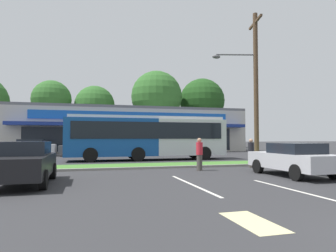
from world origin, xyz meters
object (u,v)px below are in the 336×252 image
at_px(car_0, 84,148).
at_px(pedestrian_near_bench, 251,153).
at_px(city_bus, 147,136).
at_px(car_1, 24,162).
at_px(car_3, 293,159).
at_px(car_2, 29,147).
at_px(pedestrian_by_pole, 199,154).
at_px(bus_stop_bench, 8,163).
at_px(utility_pole, 254,82).

height_order(car_0, pedestrian_near_bench, pedestrian_near_bench).
bearing_deg(city_bus, car_0, 124.65).
distance_m(city_bus, car_1, 12.22).
xyz_separation_m(city_bus, car_3, (4.25, -10.86, -1.02)).
relative_size(car_2, car_3, 1.10).
bearing_deg(car_1, car_2, -170.37).
bearing_deg(pedestrian_by_pole, bus_stop_bench, 123.95).
distance_m(car_1, car_2, 17.73).
bearing_deg(car_1, utility_pole, 113.71).
xyz_separation_m(utility_pole, car_2, (-15.57, 11.94, -4.49)).
height_order(city_bus, car_3, city_bus).
bearing_deg(car_2, pedestrian_by_pole, 125.33).
distance_m(bus_stop_bench, car_0, 13.98).
xyz_separation_m(city_bus, car_2, (-9.45, 7.17, -0.97)).
bearing_deg(pedestrian_by_pole, utility_pole, -19.75).
height_order(utility_pole, car_1, utility_pole).
bearing_deg(pedestrian_near_bench, utility_pole, 123.29).
height_order(car_3, pedestrian_near_bench, pedestrian_near_bench).
relative_size(car_2, pedestrian_by_pole, 2.85).
relative_size(car_2, pedestrian_near_bench, 2.92).
bearing_deg(utility_pole, car_2, 142.52).
relative_size(utility_pole, car_1, 2.37).
height_order(utility_pole, car_2, utility_pole).
distance_m(car_2, pedestrian_near_bench, 19.93).
height_order(utility_pole, bus_stop_bench, utility_pole).
relative_size(utility_pole, pedestrian_near_bench, 6.16).
relative_size(city_bus, car_2, 2.53).
height_order(car_2, pedestrian_by_pole, pedestrian_by_pole).
bearing_deg(city_bus, car_1, -122.17).
bearing_deg(utility_pole, car_3, -107.08).
distance_m(bus_stop_bench, car_3, 12.70).
distance_m(bus_stop_bench, pedestrian_by_pole, 8.99).
bearing_deg(car_0, pedestrian_by_pole, 111.71).
bearing_deg(utility_pole, pedestrian_near_bench, -125.47).
relative_size(car_0, car_2, 0.92).
xyz_separation_m(utility_pole, city_bus, (-6.12, 4.77, -3.52)).
bearing_deg(car_0, utility_pole, 133.14).
xyz_separation_m(bus_stop_bench, car_0, (3.19, 13.61, 0.25)).
distance_m(city_bus, car_0, 8.20).
bearing_deg(car_0, car_2, -5.59).
bearing_deg(car_0, car_1, 83.76).
xyz_separation_m(city_bus, pedestrian_near_bench, (4.46, -7.11, -0.96)).
xyz_separation_m(utility_pole, pedestrian_near_bench, (-1.66, -2.34, -4.48)).
bearing_deg(utility_pole, car_1, -156.29).
distance_m(utility_pole, car_3, 7.82).
bearing_deg(bus_stop_bench, car_2, -83.37).
distance_m(utility_pole, city_bus, 8.52).
xyz_separation_m(city_bus, bus_stop_bench, (-7.82, -6.92, -1.26)).
distance_m(pedestrian_near_bench, pedestrian_by_pole, 3.39).
bearing_deg(car_3, city_bus, 21.38).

